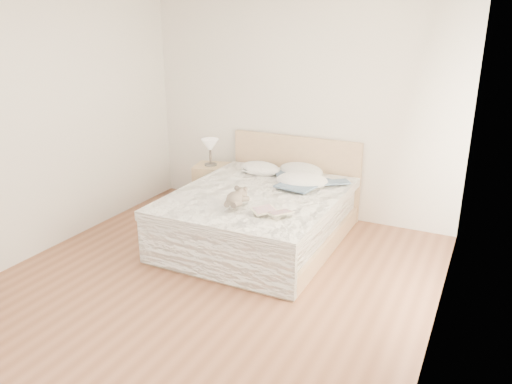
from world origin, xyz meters
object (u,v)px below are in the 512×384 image
nightstand (213,185)px  table_lamp (210,147)px  teddy_bear (235,204)px  childrens_book (272,212)px  photo_book (253,171)px  bed (261,215)px

nightstand → table_lamp: size_ratio=1.58×
nightstand → teddy_bear: (1.08, -1.37, 0.37)m
table_lamp → teddy_bear: table_lamp is taller
nightstand → childrens_book: bearing=-42.5°
teddy_bear → nightstand: bearing=120.3°
table_lamp → photo_book: 0.76m
bed → childrens_book: 0.82m
photo_book → childrens_book: same height
photo_book → childrens_book: 1.39m
teddy_bear → photo_book: bearing=100.2°
photo_book → childrens_book: (0.78, -1.15, 0.00)m
bed → childrens_book: size_ratio=6.15×
table_lamp → teddy_bear: bearing=-51.0°
photo_book → teddy_bear: teddy_bear is taller
childrens_book → bed: bearing=157.4°
bed → nightstand: size_ratio=3.83×
childrens_book → teddy_bear: 0.41m
photo_book → childrens_book: size_ratio=0.80×
bed → table_lamp: bearing=146.7°
table_lamp → childrens_book: bearing=-41.8°
photo_book → nightstand: bearing=149.7°
nightstand → teddy_bear: size_ratio=1.89×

